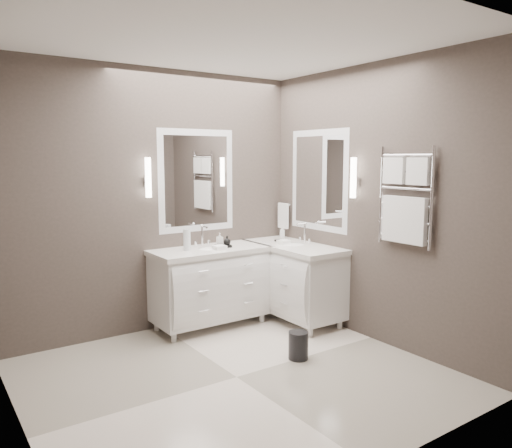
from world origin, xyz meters
TOP-DOWN VIEW (x-y plane):
  - floor at (0.00, 0.00)m, footprint 3.20×3.00m
  - ceiling at (0.00, 0.00)m, footprint 3.20×3.00m
  - wall_back at (0.00, 1.50)m, footprint 3.20×0.01m
  - wall_front at (0.00, -1.50)m, footprint 3.20×0.01m
  - wall_left at (-1.60, 0.00)m, footprint 0.01×3.00m
  - wall_right at (1.60, 0.00)m, footprint 0.01×3.00m
  - vanity_back at (0.45, 1.23)m, footprint 1.24×0.59m
  - vanity_right at (1.33, 0.90)m, footprint 0.59×1.24m
  - mirror_back at (0.45, 1.49)m, footprint 0.90×0.02m
  - mirror_right at (1.59, 0.80)m, footprint 0.02×0.90m
  - sconce_back at (-0.13, 1.43)m, footprint 0.06×0.06m
  - sconce_right at (1.53, 0.22)m, footprint 0.06×0.06m
  - towel_bar_corner at (1.54, 1.36)m, footprint 0.03×0.22m
  - towel_ladder at (1.55, -0.40)m, footprint 0.06×0.58m
  - waste_bin at (0.66, 0.00)m, footprint 0.21×0.21m
  - amenity_tray_back at (0.60, 1.20)m, footprint 0.19×0.17m
  - amenity_tray_right at (1.33, 1.11)m, footprint 0.13×0.16m
  - water_bottle at (0.20, 1.25)m, footprint 0.09×0.09m
  - soap_bottle_a at (0.57, 1.22)m, footprint 0.07×0.07m
  - soap_bottle_b at (0.63, 1.17)m, footprint 0.10×0.10m
  - soap_bottle_c at (1.33, 1.11)m, footprint 0.08×0.08m

SIDE VIEW (x-z plane):
  - floor at x=0.00m, z-range -0.01..0.00m
  - waste_bin at x=0.66m, z-range 0.00..0.25m
  - vanity_back at x=0.45m, z-range 0.00..0.97m
  - vanity_right at x=1.33m, z-range 0.00..0.97m
  - amenity_tray_right at x=1.33m, z-range 0.85..0.87m
  - amenity_tray_back at x=0.60m, z-range 0.85..0.87m
  - soap_bottle_b at x=0.63m, z-range 0.87..0.97m
  - soap_bottle_a at x=0.57m, z-range 0.87..1.00m
  - soap_bottle_c at x=1.33m, z-range 0.87..1.03m
  - water_bottle at x=0.20m, z-range 0.85..1.07m
  - towel_bar_corner at x=1.54m, z-range 0.97..1.27m
  - wall_back at x=0.00m, z-range 0.00..2.70m
  - wall_front at x=0.00m, z-range 0.00..2.70m
  - wall_left at x=-1.60m, z-range 0.00..2.70m
  - wall_right at x=1.60m, z-range 0.00..2.70m
  - towel_ladder at x=1.55m, z-range 0.94..1.84m
  - mirror_back at x=0.45m, z-range 1.00..2.10m
  - mirror_right at x=1.59m, z-range 1.00..2.10m
  - sconce_back at x=-0.13m, z-range 1.39..1.79m
  - sconce_right at x=1.53m, z-range 1.39..1.79m
  - ceiling at x=0.00m, z-range 2.70..2.71m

